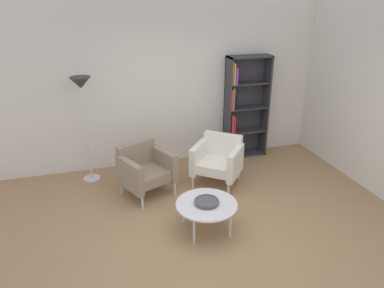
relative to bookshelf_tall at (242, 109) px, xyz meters
The scene contains 9 objects.
ground_plane 2.80m from the bookshelf_tall, 121.60° to the right, with size 8.32×8.32×0.00m, color #9E7751.
plaster_back_panel 1.50m from the bookshelf_tall, behind, with size 6.40×0.12×2.90m, color silver.
plaster_right_partition 2.28m from the bookshelf_tall, 48.27° to the right, with size 0.12×5.20×2.90m, color silver.
bookshelf_tall is the anchor object (origin of this frame).
coffee_table_low 2.59m from the bookshelf_tall, 123.57° to the right, with size 0.80×0.80×0.40m.
decorative_bowl 2.58m from the bookshelf_tall, 123.57° to the right, with size 0.32×0.32×0.05m.
armchair_corner_red 2.27m from the bookshelf_tall, 155.24° to the right, with size 0.91×0.88×0.78m.
armchair_by_bookshelf 1.32m from the bookshelf_tall, 131.13° to the right, with size 0.95×0.94×0.78m.
floor_lamp_torchiere 2.87m from the bookshelf_tall, behind, with size 0.32×0.32×1.74m.
Camera 1 is at (-1.30, -3.57, 2.88)m, focal length 33.25 mm.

